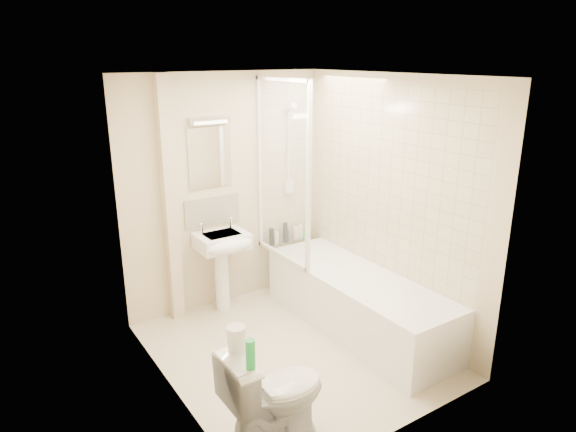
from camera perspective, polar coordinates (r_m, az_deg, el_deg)
floor at (r=4.78m, az=0.57°, el=-14.77°), size 2.50×2.50×0.00m
wall_back at (r=5.30m, az=-6.97°, el=2.61°), size 2.20×0.02×2.40m
wall_left at (r=3.79m, az=-13.35°, el=-3.87°), size 0.02×2.50×2.40m
wall_right at (r=4.93m, az=11.29°, el=1.27°), size 0.02×2.50×2.40m
ceiling at (r=4.04m, az=0.67°, el=15.38°), size 2.20×2.50×0.02m
tile_back at (r=5.60m, az=-0.09°, el=5.92°), size 0.70×0.01×1.75m
tile_right at (r=4.87m, az=11.29°, el=3.81°), size 0.01×2.10×1.75m
pipe_boxing at (r=5.01m, az=-13.01°, el=1.41°), size 0.12×0.12×2.40m
splashback at (r=5.27m, az=-8.40°, el=0.55°), size 0.60×0.02×0.30m
mirror at (r=5.13m, az=-8.66°, el=6.42°), size 0.46×0.01×0.60m
strip_light at (r=5.06m, az=-8.74°, el=10.50°), size 0.42×0.07×0.07m
bathtub at (r=5.04m, az=7.73°, el=-9.32°), size 0.70×2.10×0.55m
shower_screen at (r=5.04m, az=-0.68°, el=4.92°), size 0.04×0.92×1.80m
shower_fixture at (r=5.54m, az=0.15°, el=7.07°), size 0.10×0.16×0.99m
pedestal_sink at (r=5.19m, az=-7.15°, el=-3.82°), size 0.50×0.47×0.96m
bottle_black_a at (r=5.61m, az=-1.84°, el=-2.33°), size 0.05×0.05×0.19m
bottle_white_a at (r=5.65m, az=-1.30°, el=-2.45°), size 0.05×0.05×0.14m
bottle_black_b at (r=5.70m, az=-0.30°, el=-1.83°), size 0.05×0.05×0.22m
bottle_blue at (r=5.72m, az=-0.15°, el=-2.23°), size 0.05×0.05×0.13m
bottle_cream at (r=5.79m, az=0.89°, el=-1.94°), size 0.06×0.06×0.15m
bottle_white_b at (r=5.81m, az=1.35°, el=-1.77°), size 0.06×0.06×0.16m
bottle_green at (r=5.85m, az=1.74°, el=-2.06°), size 0.07×0.07×0.08m
toilet at (r=3.66m, az=-1.51°, el=-19.16°), size 0.41×0.72×0.73m
toilet_roll_lower at (r=3.41m, az=-5.70°, el=-13.98°), size 0.12×0.12×0.09m
toilet_roll_upper at (r=3.32m, az=-5.77°, el=-12.95°), size 0.12×0.12×0.11m
green_bottle at (r=3.20m, az=-4.19°, el=-15.09°), size 0.06×0.06×0.20m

